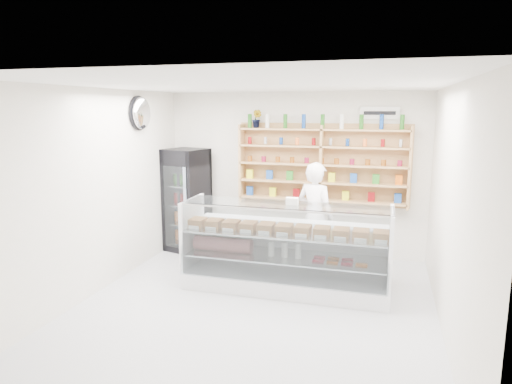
% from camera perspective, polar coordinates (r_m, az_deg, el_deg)
% --- Properties ---
extents(room, '(5.00, 5.00, 5.00)m').
position_cam_1_polar(room, '(5.58, -0.32, -1.22)').
color(room, '#ADADB2').
rests_on(room, ground).
extents(display_counter, '(2.86, 0.85, 1.24)m').
position_cam_1_polar(display_counter, '(6.51, 3.70, -9.17)').
color(display_counter, white).
rests_on(display_counter, floor).
extents(shop_worker, '(0.74, 0.63, 1.72)m').
position_cam_1_polar(shop_worker, '(7.16, 7.40, -3.10)').
color(shop_worker, white).
rests_on(shop_worker, floor).
extents(drinks_cooler, '(0.80, 0.79, 1.82)m').
position_cam_1_polar(drinks_cooler, '(8.23, -8.63, -0.97)').
color(drinks_cooler, black).
rests_on(drinks_cooler, floor).
extents(wall_shelving, '(2.84, 0.28, 1.33)m').
position_cam_1_polar(wall_shelving, '(7.71, 8.18, 3.38)').
color(wall_shelving, tan).
rests_on(wall_shelving, back_wall).
extents(potted_plant, '(0.21, 0.19, 0.31)m').
position_cam_1_polar(potted_plant, '(7.89, 0.12, 9.15)').
color(potted_plant, '#1E6626').
rests_on(potted_plant, wall_shelving).
extents(security_mirror, '(0.15, 0.50, 0.50)m').
position_cam_1_polar(security_mirror, '(7.43, -14.10, 9.54)').
color(security_mirror, silver).
rests_on(security_mirror, left_wall).
extents(wall_sign, '(0.62, 0.03, 0.20)m').
position_cam_1_polar(wall_sign, '(7.72, 15.21, 9.51)').
color(wall_sign, white).
rests_on(wall_sign, back_wall).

